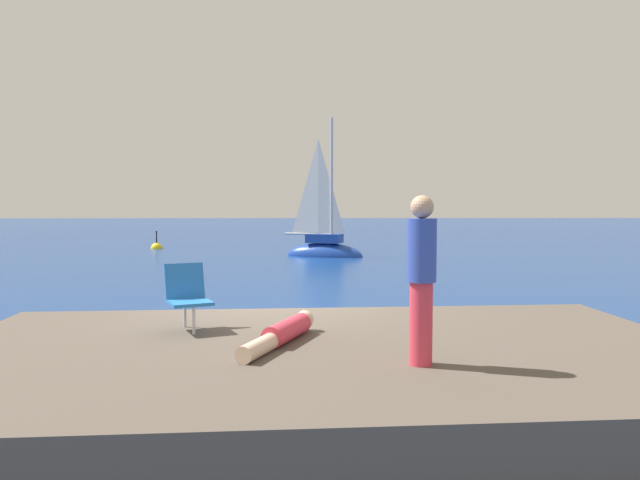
# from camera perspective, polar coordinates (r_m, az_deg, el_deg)

# --- Properties ---
(ground_plane) EXTENTS (160.00, 160.00, 0.00)m
(ground_plane) POSITION_cam_1_polar(r_m,az_deg,el_deg) (9.60, -4.80, -9.44)
(ground_plane) COLOR navy
(shore_ledge) EXTENTS (8.49, 5.18, 0.60)m
(shore_ledge) POSITION_cam_1_polar(r_m,az_deg,el_deg) (6.72, 0.49, -12.45)
(shore_ledge) COLOR brown
(shore_ledge) RESTS_ON ground
(boulder_seaward) EXTENTS (1.66, 1.56, 0.83)m
(boulder_seaward) POSITION_cam_1_polar(r_m,az_deg,el_deg) (9.73, -18.76, -9.45)
(boulder_seaward) COLOR brown
(boulder_seaward) RESTS_ON ground
(boulder_inland) EXTENTS (1.27, 1.14, 0.79)m
(boulder_inland) POSITION_cam_1_polar(r_m,az_deg,el_deg) (9.66, -0.27, -9.35)
(boulder_inland) COLOR #514346
(boulder_inland) RESTS_ON ground
(sailboat_near) EXTENTS (3.39, 2.15, 6.12)m
(sailboat_near) POSITION_cam_1_polar(r_m,az_deg,el_deg) (24.51, 0.38, -0.78)
(sailboat_near) COLOR #193D99
(sailboat_near) RESTS_ON ground
(person_sunbather) EXTENTS (0.79, 1.68, 0.25)m
(person_sunbather) POSITION_cam_1_polar(r_m,az_deg,el_deg) (6.76, -3.55, -8.73)
(person_sunbather) COLOR #DB384C
(person_sunbather) RESTS_ON shore_ledge
(person_standing) EXTENTS (0.28, 0.28, 1.62)m
(person_standing) POSITION_cam_1_polar(r_m,az_deg,el_deg) (5.82, 9.55, -3.27)
(person_standing) COLOR #DB384C
(person_standing) RESTS_ON shore_ledge
(beach_chair) EXTENTS (0.68, 0.74, 0.80)m
(beach_chair) POSITION_cam_1_polar(r_m,az_deg,el_deg) (7.59, -12.41, -4.95)
(beach_chair) COLOR blue
(beach_chair) RESTS_ON shore_ledge
(marker_buoy) EXTENTS (0.56, 0.56, 1.13)m
(marker_buoy) POSITION_cam_1_polar(r_m,az_deg,el_deg) (29.79, -15.15, -0.78)
(marker_buoy) COLOR yellow
(marker_buoy) RESTS_ON ground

